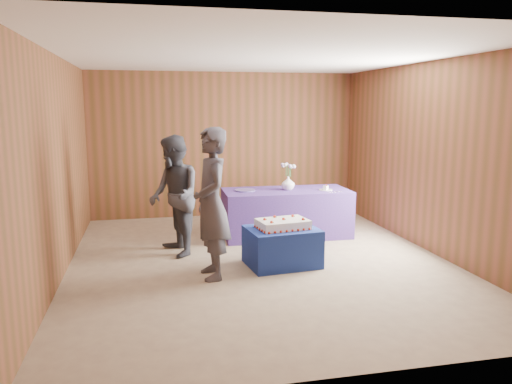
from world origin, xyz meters
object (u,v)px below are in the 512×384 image
object	(u,v)px
serving_table	(286,213)
guest_right	(174,196)
vase	(288,183)
guest_left	(211,204)
cake_table	(282,247)
sheet_cake	(283,224)

from	to	relation	value
serving_table	guest_right	distance (m)	1.99
guest_right	vase	bearing A→B (deg)	97.17
serving_table	guest_left	size ratio (longest dim) A/B	1.09
cake_table	guest_right	distance (m)	1.66
cake_table	serving_table	bearing A→B (deg)	65.91
vase	serving_table	bearing A→B (deg)	-157.77
guest_right	cake_table	bearing A→B (deg)	46.67
cake_table	vase	distance (m)	1.66
serving_table	vase	size ratio (longest dim) A/B	9.18
guest_right	sheet_cake	bearing A→B (deg)	46.40
guest_left	cake_table	bearing A→B (deg)	99.42
sheet_cake	guest_right	bearing A→B (deg)	141.30
vase	guest_right	world-z (taller)	guest_right
sheet_cake	vase	xyz separation A→B (m)	(0.49, 1.48, 0.30)
guest_right	serving_table	bearing A→B (deg)	97.14
cake_table	sheet_cake	xyz separation A→B (m)	(0.00, -0.01, 0.31)
cake_table	sheet_cake	bearing A→B (deg)	-73.76
cake_table	sheet_cake	distance (m)	0.31
sheet_cake	guest_left	size ratio (longest dim) A/B	0.40
guest_left	serving_table	bearing A→B (deg)	134.46
sheet_cake	guest_left	xyz separation A→B (m)	(-0.96, -0.25, 0.36)
cake_table	serving_table	size ratio (longest dim) A/B	0.45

